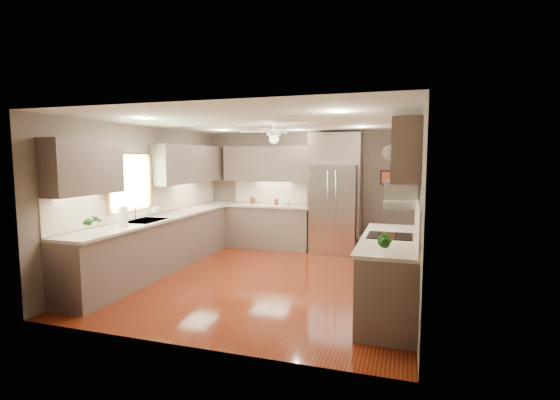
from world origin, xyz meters
The scene contains 28 objects.
floor centered at (0.00, 0.00, 0.00)m, with size 5.00×5.00×0.00m, color #55120B.
ceiling centered at (0.00, 0.00, 2.50)m, with size 5.00×5.00×0.00m, color white.
wall_back centered at (0.00, 2.50, 1.25)m, with size 4.50×4.50×0.00m, color #63564C.
wall_front centered at (0.00, -2.50, 1.25)m, with size 4.50×4.50×0.00m, color #63564C.
wall_left centered at (-2.25, 0.00, 1.25)m, with size 5.00×5.00×0.00m, color #63564C.
wall_right centered at (2.25, 0.00, 1.25)m, with size 5.00×5.00×0.00m, color #63564C.
canister_a centered at (-1.14, 2.22, 1.02)m, with size 0.10×0.10×0.16m, color maroon.
canister_b centered at (-1.06, 2.19, 1.01)m, with size 0.08×0.08×0.13m, color silver.
canister_c centered at (-0.77, 2.19, 1.03)m, with size 0.12×0.12×0.20m, color beige.
canister_d centered at (-0.60, 2.25, 1.00)m, with size 0.09×0.09×0.13m, color maroon.
soap_bottle centered at (-2.08, 0.02, 1.05)m, with size 0.10×0.10×0.21m, color white.
potted_plant_left centered at (-1.96, -1.65, 1.10)m, with size 0.17×0.12×0.33m, color #1B4F16.
potted_plant_right centered at (1.90, -1.78, 1.09)m, with size 0.17×0.14×0.31m, color #1B4F16.
bowl centered at (-0.38, 2.16, 0.97)m, with size 0.23×0.23×0.06m, color beige.
left_run centered at (-1.95, 0.15, 0.48)m, with size 0.65×4.70×1.45m.
back_run centered at (-0.72, 2.20, 0.48)m, with size 1.85×0.65×1.45m.
uppers centered at (-0.74, 0.71, 1.87)m, with size 4.50×4.70×0.95m.
window centered at (-2.22, -0.50, 1.55)m, with size 0.05×1.12×0.92m.
sink centered at (-1.93, -0.50, 0.91)m, with size 0.50×0.70×0.32m.
refrigerator centered at (0.70, 2.16, 1.19)m, with size 1.06×0.75×2.45m.
right_run centered at (1.93, -0.80, 0.48)m, with size 0.70×2.20×1.45m.
microwave centered at (2.03, -0.55, 1.48)m, with size 0.43×0.55×0.34m.
ceiling_fan centered at (0.00, 0.30, 2.33)m, with size 1.18×1.18×0.32m.
recessed_lights centered at (-0.04, 0.40, 2.49)m, with size 2.84×3.14×0.01m.
wall_clock centered at (1.75, 2.48, 2.05)m, with size 0.30×0.03×0.30m.
framed_print centered at (1.75, 2.48, 1.55)m, with size 0.36×0.03×0.30m.
stool centered at (1.43, 1.56, 0.24)m, with size 0.45×0.45×0.49m.
paper_towel centered at (-1.93, -1.04, 1.08)m, with size 0.12×0.12×0.31m.
Camera 1 is at (2.10, -6.05, 1.95)m, focal length 26.00 mm.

